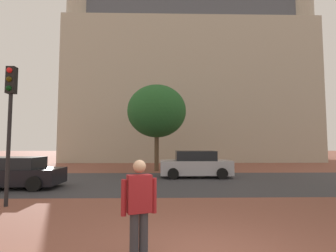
% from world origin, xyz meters
% --- Properties ---
extents(ground_plane, '(120.00, 120.00, 0.00)m').
position_xyz_m(ground_plane, '(0.00, 10.00, 0.00)').
color(ground_plane, brown).
extents(street_asphalt_strip, '(120.00, 8.04, 0.00)m').
position_xyz_m(street_asphalt_strip, '(0.00, 9.20, 0.00)').
color(street_asphalt_strip, '#38383D').
rests_on(street_asphalt_strip, ground_plane).
extents(landmark_building, '(29.09, 14.91, 32.36)m').
position_xyz_m(landmark_building, '(2.87, 29.46, 9.69)').
color(landmark_building, '#B2A893').
rests_on(landmark_building, ground_plane).
extents(person_skater, '(0.58, 0.38, 1.73)m').
position_xyz_m(person_skater, '(-1.02, 0.03, 0.96)').
color(person_skater, '#333338').
rests_on(person_skater, ground_plane).
extents(car_silver, '(4.22, 2.04, 1.59)m').
position_xyz_m(car_silver, '(1.38, 10.97, 0.75)').
color(car_silver, '#B2B2BC').
rests_on(car_silver, ground_plane).
extents(car_black, '(4.29, 1.98, 1.40)m').
position_xyz_m(car_black, '(-7.46, 7.44, 0.67)').
color(car_black, black).
rests_on(car_black, ground_plane).
extents(traffic_light_pole, '(0.28, 0.34, 4.56)m').
position_xyz_m(traffic_light_pole, '(-5.65, 4.01, 3.19)').
color(traffic_light_pole, black).
rests_on(traffic_light_pole, ground_plane).
extents(tree_curb_far, '(4.42, 4.42, 6.47)m').
position_xyz_m(tree_curb_far, '(-1.07, 14.52, 4.47)').
color(tree_curb_far, brown).
rests_on(tree_curb_far, ground_plane).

